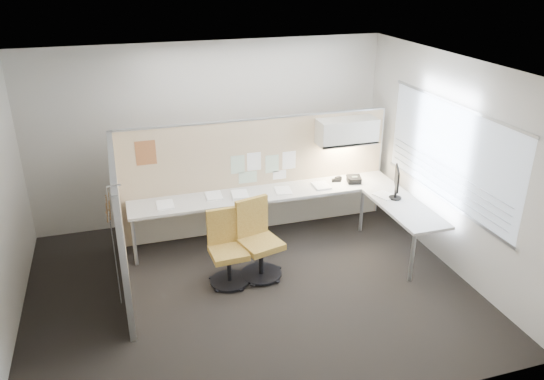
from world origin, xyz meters
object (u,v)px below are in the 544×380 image
object	(u,v)px
monitor	(397,182)
phone	(354,179)
chair_left	(227,250)
desk	(291,201)
chair_right	(258,242)

from	to	relation	value
monitor	phone	distance (m)	0.81
chair_left	monitor	size ratio (longest dim) A/B	2.10
chair_left	monitor	bearing A→B (deg)	2.89
desk	chair_left	bearing A→B (deg)	-143.52
desk	monitor	world-z (taller)	monitor
monitor	phone	world-z (taller)	monitor
chair_left	chair_right	distance (m)	0.43
monitor	chair_right	bearing A→B (deg)	120.92
chair_left	phone	world-z (taller)	chair_left
desk	chair_left	world-z (taller)	chair_left
phone	chair_left	bearing A→B (deg)	-144.91
chair_right	phone	bearing A→B (deg)	12.21
phone	desk	bearing A→B (deg)	-162.75
desk	monitor	xyz separation A→B (m)	(1.37, -0.61, 0.39)
chair_left	chair_right	world-z (taller)	chair_right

